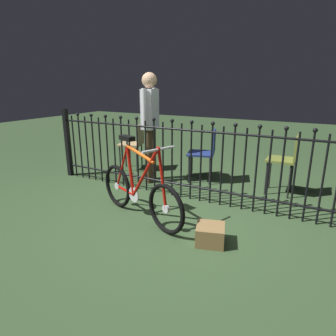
{
  "coord_description": "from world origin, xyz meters",
  "views": [
    {
      "loc": [
        1.36,
        -2.63,
        1.5
      ],
      "look_at": [
        -0.2,
        0.21,
        0.55
      ],
      "focal_mm": 31.01,
      "sensor_mm": 36.0,
      "label": 1
    }
  ],
  "objects_px": {
    "person_visitor": "(150,118)",
    "chair_olive": "(287,157)",
    "chair_navy": "(206,150)",
    "display_crate": "(210,234)",
    "chair_tan": "(135,141)",
    "bicycle": "(139,192)"
  },
  "relations": [
    {
      "from": "person_visitor",
      "to": "chair_olive",
      "type": "bearing_deg",
      "value": 11.51
    },
    {
      "from": "chair_olive",
      "to": "person_visitor",
      "type": "distance_m",
      "value": 2.03
    },
    {
      "from": "chair_navy",
      "to": "display_crate",
      "type": "height_order",
      "value": "chair_navy"
    },
    {
      "from": "chair_olive",
      "to": "display_crate",
      "type": "distance_m",
      "value": 1.84
    },
    {
      "from": "chair_tan",
      "to": "display_crate",
      "type": "relative_size",
      "value": 3.06
    },
    {
      "from": "bicycle",
      "to": "display_crate",
      "type": "xyz_separation_m",
      "value": [
        0.91,
        -0.13,
        -0.23
      ]
    },
    {
      "from": "chair_olive",
      "to": "person_visitor",
      "type": "bearing_deg",
      "value": -168.49
    },
    {
      "from": "person_visitor",
      "to": "display_crate",
      "type": "height_order",
      "value": "person_visitor"
    },
    {
      "from": "bicycle",
      "to": "chair_olive",
      "type": "height_order",
      "value": "bicycle"
    },
    {
      "from": "person_visitor",
      "to": "display_crate",
      "type": "bearing_deg",
      "value": -41.59
    },
    {
      "from": "person_visitor",
      "to": "bicycle",
      "type": "bearing_deg",
      "value": -63.68
    },
    {
      "from": "chair_navy",
      "to": "display_crate",
      "type": "relative_size",
      "value": 3.03
    },
    {
      "from": "chair_tan",
      "to": "chair_olive",
      "type": "xyz_separation_m",
      "value": [
        2.52,
        0.0,
        0.02
      ]
    },
    {
      "from": "chair_tan",
      "to": "chair_navy",
      "type": "height_order",
      "value": "chair_tan"
    },
    {
      "from": "chair_tan",
      "to": "chair_navy",
      "type": "bearing_deg",
      "value": 0.02
    },
    {
      "from": "chair_olive",
      "to": "chair_navy",
      "type": "distance_m",
      "value": 1.18
    },
    {
      "from": "bicycle",
      "to": "chair_navy",
      "type": "bearing_deg",
      "value": 84.08
    },
    {
      "from": "chair_olive",
      "to": "bicycle",
      "type": "bearing_deg",
      "value": -129.82
    },
    {
      "from": "chair_navy",
      "to": "person_visitor",
      "type": "bearing_deg",
      "value": -152.83
    },
    {
      "from": "chair_navy",
      "to": "person_visitor",
      "type": "relative_size",
      "value": 0.49
    },
    {
      "from": "bicycle",
      "to": "person_visitor",
      "type": "distance_m",
      "value": 1.51
    },
    {
      "from": "person_visitor",
      "to": "chair_navy",
      "type": "bearing_deg",
      "value": 27.17
    }
  ]
}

